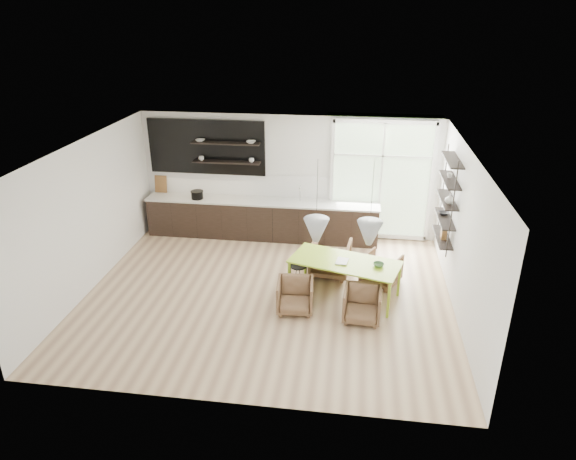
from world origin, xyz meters
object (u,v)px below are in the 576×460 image
(dining_table, at_px, (345,264))
(armchair_front_left, at_px, (295,296))
(wire_stool, at_px, (298,273))
(armchair_back_right, at_px, (381,269))
(armchair_back_left, at_px, (330,258))
(armchair_front_right, at_px, (362,304))

(dining_table, relative_size, armchair_front_left, 3.30)
(dining_table, relative_size, wire_stool, 4.89)
(armchair_back_right, bearing_deg, armchair_back_left, 12.34)
(wire_stool, bearing_deg, armchair_front_left, -87.16)
(armchair_front_left, height_order, armchair_front_right, armchair_front_right)
(armchair_back_right, xyz_separation_m, wire_stool, (-1.64, -0.33, -0.02))
(armchair_front_right, bearing_deg, dining_table, 117.32)
(armchair_back_right, height_order, wire_stool, armchair_back_right)
(dining_table, height_order, armchair_front_left, dining_table)
(wire_stool, bearing_deg, armchair_back_right, 11.39)
(wire_stool, bearing_deg, armchair_front_right, -39.44)
(armchair_back_left, bearing_deg, armchair_front_right, 118.67)
(armchair_back_left, relative_size, armchair_front_right, 1.20)
(armchair_back_left, distance_m, wire_stool, 0.84)
(armchair_front_left, bearing_deg, dining_table, 32.45)
(dining_table, xyz_separation_m, armchair_back_right, (0.73, 0.58, -0.38))
(armchair_back_left, xyz_separation_m, armchair_front_left, (-0.55, -1.49, -0.06))
(armchair_back_right, distance_m, armchair_front_left, 2.01)
(armchair_back_right, relative_size, wire_stool, 1.52)
(armchair_front_left, xyz_separation_m, wire_stool, (-0.04, 0.90, -0.01))
(dining_table, height_order, armchair_front_right, dining_table)
(dining_table, distance_m, wire_stool, 1.03)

